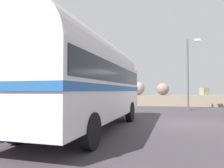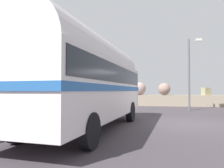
# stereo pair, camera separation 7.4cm
# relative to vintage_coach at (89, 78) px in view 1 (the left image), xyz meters

# --- Properties ---
(ground) EXTENTS (32.00, 26.00, 0.02)m
(ground) POSITION_rel_vintage_coach_xyz_m (3.80, 2.23, -2.04)
(ground) COLOR #40393F
(breakwater) EXTENTS (31.36, 1.94, 2.44)m
(breakwater) POSITION_rel_vintage_coach_xyz_m (4.00, 14.00, -1.31)
(breakwater) COLOR gray
(breakwater) RESTS_ON ground
(vintage_coach) EXTENTS (3.26, 8.78, 3.70)m
(vintage_coach) POSITION_rel_vintage_coach_xyz_m (0.00, 0.00, 0.00)
(vintage_coach) COLOR black
(vintage_coach) RESTS_ON ground
(lamp_post) EXTENTS (1.00, 0.24, 5.51)m
(lamp_post) POSITION_rel_vintage_coach_xyz_m (5.25, 9.11, 1.10)
(lamp_post) COLOR #5B5B60
(lamp_post) RESTS_ON ground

